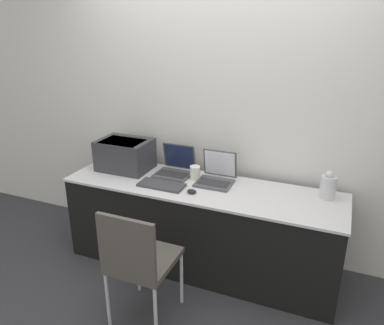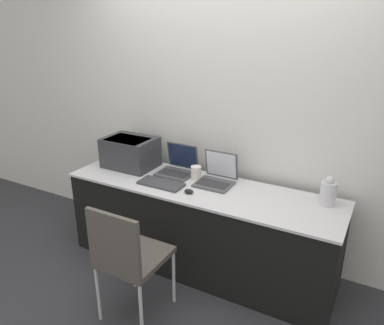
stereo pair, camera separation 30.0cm
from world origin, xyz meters
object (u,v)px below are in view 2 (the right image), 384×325
at_px(laptop_left, 178,167).
at_px(chair, 128,254).
at_px(laptop_right, 217,177).
at_px(mouse, 189,191).
at_px(coffee_cup, 196,173).
at_px(metal_pitcher, 328,192).
at_px(external_keyboard, 161,184).
at_px(printer, 130,151).

bearing_deg(laptop_left, chair, -79.81).
bearing_deg(laptop_right, mouse, -110.29).
height_order(mouse, chair, chair).
bearing_deg(laptop_left, coffee_cup, -13.24).
height_order(metal_pitcher, chair, metal_pitcher).
xyz_separation_m(coffee_cup, metal_pitcher, (1.05, 0.06, 0.04)).
bearing_deg(coffee_cup, laptop_right, 4.51).
height_order(laptop_left, metal_pitcher, laptop_left).
distance_m(metal_pitcher, chair, 1.48).
relative_size(laptop_right, coffee_cup, 2.47).
relative_size(laptop_left, external_keyboard, 0.80).
bearing_deg(chair, external_keyboard, 103.57).
xyz_separation_m(printer, chair, (0.63, -0.88, -0.36)).
bearing_deg(chair, laptop_left, 100.19).
bearing_deg(coffee_cup, printer, -178.38).
bearing_deg(printer, laptop_right, 2.25).
bearing_deg(external_keyboard, printer, 155.34).
relative_size(mouse, chair, 0.08).
bearing_deg(laptop_right, external_keyboard, -146.78).
relative_size(laptop_right, metal_pitcher, 1.31).
height_order(laptop_right, metal_pitcher, laptop_right).
bearing_deg(printer, laptop_left, 8.36).
height_order(printer, laptop_left, printer).
relative_size(coffee_cup, metal_pitcher, 0.53).
bearing_deg(chair, printer, 125.62).
distance_m(laptop_right, mouse, 0.30).
relative_size(printer, coffee_cup, 3.87).
height_order(printer, chair, printer).
xyz_separation_m(coffee_cup, chair, (-0.04, -0.89, -0.27)).
distance_m(laptop_left, external_keyboard, 0.29).
xyz_separation_m(laptop_right, coffee_cup, (-0.18, -0.01, 0.00)).
xyz_separation_m(printer, external_keyboard, (0.47, -0.21, -0.14)).
xyz_separation_m(laptop_left, external_keyboard, (0.01, -0.28, -0.04)).
relative_size(laptop_right, external_keyboard, 0.77).
bearing_deg(chair, coffee_cup, 87.65).
bearing_deg(mouse, laptop_right, 69.71).
relative_size(laptop_left, chair, 0.34).
distance_m(laptop_right, external_keyboard, 0.46).
bearing_deg(laptop_left, laptop_right, -5.02).
bearing_deg(printer, coffee_cup, 1.62).
bearing_deg(metal_pitcher, chair, -138.62).
distance_m(laptop_left, coffee_cup, 0.21).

